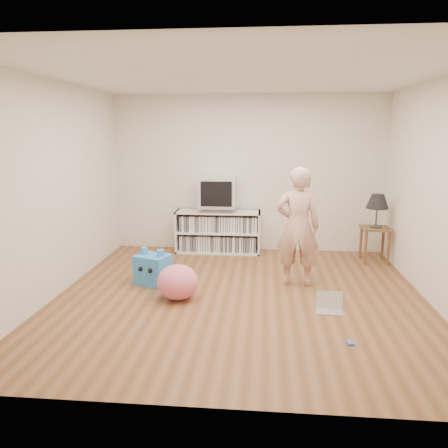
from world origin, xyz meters
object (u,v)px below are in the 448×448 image
Objects in this scene: side_table at (375,236)px; laptop at (329,306)px; media_unit at (218,231)px; crt_tv at (218,192)px; dvd_deck at (218,209)px; person at (298,227)px; plush_blue at (153,269)px; plush_pink at (178,282)px; table_lamp at (377,202)px.

side_table reaches higher than laptop.
media_unit is 4.45× the size of laptop.
dvd_deck is at bearing 90.00° from crt_tv.
person is at bearing 115.54° from laptop.
laptop is (1.52, -2.36, -0.68)m from dvd_deck.
plush_blue is at bearing -112.68° from dvd_deck.
plush_blue is (-1.90, -0.15, -0.58)m from person.
crt_tv is at bearing -90.00° from media_unit.
dvd_deck is 1.43× the size of laptop.
laptop is 0.63× the size of plush_pink.
plush_blue is (-0.70, -1.66, -0.82)m from crt_tv.
plush_blue reaches higher than laptop.
person is 4.96× the size of laptop.
laptop is at bearing -6.12° from plush_pink.
laptop is (-0.95, -1.99, -0.36)m from side_table.
plush_blue is (-0.70, -1.66, -0.53)m from dvd_deck.
crt_tv reaches higher than side_table.
crt_tv is (-0.00, -0.02, 0.67)m from media_unit.
media_unit is 2.79× the size of plush_blue.
side_table is at bearing -135.39° from person.
dvd_deck is 0.82× the size of side_table.
person is at bearing 24.18° from plush_pink.
person reaches higher than laptop.
crt_tv is 0.38× the size of person.
side_table is 3.43m from plush_blue.
plush_pink is at bearing -96.79° from crt_tv.
plush_pink is (-1.78, 0.19, 0.16)m from laptop.
plush_pink is (-0.26, -2.17, -0.81)m from crt_tv.
media_unit is 2.81× the size of plush_pink.
plush_blue is at bearing 167.30° from laptop.
crt_tv is 1.95m from person.
table_lamp is (0.00, 0.00, 0.53)m from side_table.
crt_tv is 1.98m from plush_blue.
table_lamp is 3.35m from plush_pink.
dvd_deck is 0.90× the size of plush_pink.
side_table is 1.75× the size of laptop.
dvd_deck is (-0.00, -0.02, 0.39)m from media_unit.
dvd_deck is at bearing 83.22° from plush_pink.
side_table is (2.47, -0.37, -0.60)m from crt_tv.
media_unit is 2.21m from plush_pink.
dvd_deck is at bearing 171.49° from side_table.
side_table is 1.07× the size of table_lamp.
side_table is 3.28m from plush_pink.
dvd_deck is 0.87× the size of table_lamp.
crt_tv is at bearing 87.78° from plush_blue.
media_unit is 2.50m from side_table.
laptop is (-0.95, -1.99, -0.89)m from table_lamp.
person reaches higher than dvd_deck.
plush_pink is at bearing -96.78° from dvd_deck.
media_unit is 0.39m from dvd_deck.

